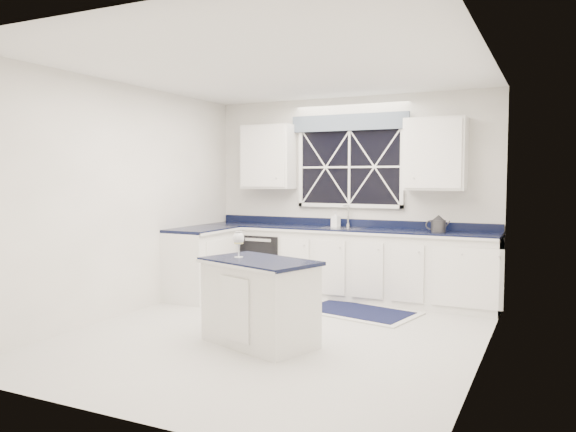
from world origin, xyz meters
The scene contains 13 objects.
ground centered at (0.00, 0.00, 0.00)m, with size 4.50×4.50×0.00m, color #B8B8B3.
back_wall centered at (0.00, 2.25, 1.35)m, with size 4.00×0.10×2.70m, color white.
base_cabinets centered at (-0.33, 1.78, 0.45)m, with size 3.99×1.60×0.90m.
countertop centered at (0.00, 1.95, 0.92)m, with size 3.98×0.64×0.04m, color black.
dishwasher centered at (-1.10, 1.95, 0.41)m, with size 0.60×0.58×0.82m, color black.
window centered at (0.00, 2.20, 1.83)m, with size 1.65×0.09×1.26m.
upper_cabinets centered at (0.00, 2.08, 1.90)m, with size 3.10×0.34×0.90m.
faucet centered at (0.00, 2.14, 1.10)m, with size 0.05×0.20×0.30m.
island centered at (0.00, -0.36, 0.41)m, with size 1.26×0.98×0.82m.
rug centered at (0.46, 1.26, 0.01)m, with size 1.49×1.09×0.02m.
kettle centered at (1.25, 1.94, 1.04)m, with size 0.29×0.22×0.21m.
wine_glass centered at (-0.25, -0.33, 1.00)m, with size 0.11×0.11×0.26m.
soap_bottle centered at (-0.15, 2.08, 1.05)m, with size 0.10×0.10×0.21m, color silver.
Camera 1 is at (2.56, -5.05, 1.62)m, focal length 35.00 mm.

